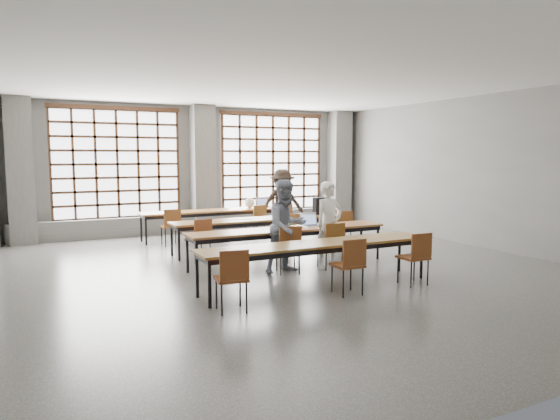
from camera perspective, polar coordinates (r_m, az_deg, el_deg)
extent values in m
plane|color=#464644|center=(9.45, 1.14, -6.74)|extent=(11.00, 11.00, 0.00)
plane|color=silver|center=(9.31, 1.19, 14.75)|extent=(11.00, 11.00, 0.00)
plane|color=#5D5D5A|center=(14.32, -9.15, 4.67)|extent=(10.00, 0.00, 10.00)
plane|color=#5D5D5A|center=(12.36, 22.21, 4.05)|extent=(0.00, 11.00, 11.00)
cube|color=#555553|center=(13.38, -27.53, 3.94)|extent=(0.60, 0.55, 3.50)
cube|color=#555553|center=(14.05, -8.81, 4.64)|extent=(0.60, 0.55, 3.50)
cube|color=#555553|center=(16.00, 6.78, 4.86)|extent=(0.60, 0.55, 3.50)
cube|color=white|center=(13.79, -18.13, 5.00)|extent=(3.20, 0.02, 2.80)
cube|color=black|center=(13.71, -18.08, 5.00)|extent=(3.20, 0.05, 2.80)
cube|color=black|center=(13.81, -17.88, -1.02)|extent=(3.32, 0.07, 0.10)
cube|color=black|center=(13.76, -18.29, 11.04)|extent=(3.32, 0.07, 0.10)
cube|color=white|center=(15.12, -0.94, 5.39)|extent=(3.20, 0.02, 2.80)
cube|color=black|center=(15.05, -0.81, 5.39)|extent=(3.20, 0.05, 2.80)
cube|color=black|center=(15.14, -0.80, -0.11)|extent=(3.32, 0.07, 0.10)
cube|color=black|center=(15.10, -0.82, 10.90)|extent=(3.32, 0.07, 0.10)
cube|color=#555553|center=(14.24, -8.81, -1.39)|extent=(9.80, 0.35, 0.50)
cube|color=brown|center=(13.00, -7.05, -0.05)|extent=(4.00, 0.70, 0.04)
cube|color=black|center=(13.00, -7.04, -0.31)|extent=(3.90, 0.64, 0.08)
cylinder|color=black|center=(12.26, -15.06, -2.32)|extent=(0.05, 0.05, 0.69)
cylinder|color=black|center=(12.82, -15.58, -1.96)|extent=(0.05, 0.05, 0.69)
cylinder|color=black|center=(13.54, 1.07, -1.31)|extent=(0.05, 0.05, 0.69)
cylinder|color=black|center=(14.05, -0.03, -1.03)|extent=(0.05, 0.05, 0.69)
cube|color=brown|center=(11.13, -2.32, -1.06)|extent=(4.00, 0.70, 0.04)
cube|color=black|center=(11.14, -2.31, -1.36)|extent=(3.90, 0.64, 0.08)
cylinder|color=black|center=(10.28, -11.46, -3.84)|extent=(0.05, 0.05, 0.69)
cylinder|color=black|center=(10.83, -12.27, -3.35)|extent=(0.05, 0.05, 0.69)
cylinder|color=black|center=(11.85, 6.78, -2.43)|extent=(0.05, 0.05, 0.69)
cylinder|color=black|center=(12.33, 5.30, -2.08)|extent=(0.05, 0.05, 0.69)
cube|color=brown|center=(9.62, 0.98, -2.21)|extent=(4.00, 0.70, 0.04)
cube|color=black|center=(9.62, 0.98, -2.56)|extent=(3.90, 0.64, 0.08)
cylinder|color=black|center=(8.70, -9.47, -5.64)|extent=(0.05, 0.05, 0.69)
cylinder|color=black|center=(9.24, -10.53, -4.95)|extent=(0.05, 0.05, 0.69)
cylinder|color=black|center=(10.46, 11.11, -3.66)|extent=(0.05, 0.05, 0.69)
cylinder|color=black|center=(10.92, 9.25, -3.21)|extent=(0.05, 0.05, 0.69)
cube|color=brown|center=(8.05, 4.34, -3.88)|extent=(4.00, 0.70, 0.04)
cube|color=black|center=(8.06, 4.34, -4.30)|extent=(3.90, 0.64, 0.08)
cylinder|color=black|center=(7.08, -8.05, -8.36)|extent=(0.05, 0.05, 0.69)
cylinder|color=black|center=(7.62, -9.45, -7.34)|extent=(0.05, 0.05, 0.69)
cylinder|color=black|center=(9.02, 15.86, -5.36)|extent=(0.05, 0.05, 0.69)
cylinder|color=black|center=(9.45, 13.49, -4.77)|extent=(0.05, 0.05, 0.69)
cube|color=maroon|center=(12.11, -12.42, -1.85)|extent=(0.43, 0.43, 0.04)
cube|color=maroon|center=(11.88, -12.18, -0.87)|extent=(0.40, 0.04, 0.40)
cylinder|color=black|center=(12.14, -12.39, -2.90)|extent=(0.02, 0.02, 0.45)
cube|color=brown|center=(12.81, -2.83, -1.27)|extent=(0.50, 0.50, 0.04)
cube|color=brown|center=(12.62, -2.30, -0.33)|extent=(0.40, 0.12, 0.40)
cylinder|color=black|center=(12.84, -2.83, -2.27)|extent=(0.02, 0.02, 0.45)
cube|color=brown|center=(13.15, 0.36, -1.07)|extent=(0.51, 0.51, 0.04)
cube|color=brown|center=(12.93, 0.57, -0.17)|extent=(0.40, 0.12, 0.40)
cylinder|color=black|center=(13.18, 0.36, -2.04)|extent=(0.02, 0.02, 0.45)
cube|color=maroon|center=(10.10, -9.34, -3.37)|extent=(0.51, 0.51, 0.04)
cube|color=maroon|center=(9.89, -8.77, -2.21)|extent=(0.40, 0.12, 0.40)
cylinder|color=black|center=(10.14, -9.31, -4.63)|extent=(0.02, 0.02, 0.45)
cube|color=brown|center=(10.85, 0.81, -2.63)|extent=(0.51, 0.51, 0.04)
cube|color=brown|center=(10.67, 1.53, -1.53)|extent=(0.39, 0.13, 0.40)
cylinder|color=black|center=(10.89, 0.81, -3.80)|extent=(0.02, 0.02, 0.45)
cube|color=brown|center=(11.55, 7.00, -2.13)|extent=(0.50, 0.50, 0.04)
cube|color=brown|center=(11.34, 7.39, -1.12)|extent=(0.40, 0.11, 0.40)
cylinder|color=black|center=(11.59, 6.98, -3.23)|extent=(0.02, 0.02, 0.45)
cube|color=brown|center=(9.04, 0.90, -4.42)|extent=(0.51, 0.51, 0.04)
cube|color=brown|center=(8.81, 1.22, -3.18)|extent=(0.40, 0.12, 0.40)
cylinder|color=black|center=(9.08, 0.90, -5.81)|extent=(0.02, 0.02, 0.45)
cube|color=brown|center=(9.48, 5.75, -3.95)|extent=(0.45, 0.45, 0.04)
cube|color=brown|center=(9.27, 6.34, -2.75)|extent=(0.40, 0.06, 0.40)
cylinder|color=black|center=(9.52, 5.73, -5.28)|extent=(0.02, 0.02, 0.45)
cube|color=brown|center=(6.89, -5.61, -7.83)|extent=(0.47, 0.47, 0.04)
cube|color=brown|center=(6.65, -5.23, -6.31)|extent=(0.40, 0.08, 0.40)
cylinder|color=black|center=(6.94, -5.59, -9.64)|extent=(0.02, 0.02, 0.45)
cube|color=brown|center=(7.75, 7.70, -6.27)|extent=(0.44, 0.44, 0.04)
cube|color=brown|center=(7.54, 8.53, -4.86)|extent=(0.40, 0.05, 0.40)
cylinder|color=black|center=(7.80, 7.68, -7.89)|extent=(0.02, 0.02, 0.45)
cube|color=brown|center=(8.54, 14.97, -5.27)|extent=(0.43, 0.43, 0.04)
cube|color=brown|center=(8.34, 15.89, -3.95)|extent=(0.40, 0.04, 0.40)
cylinder|color=black|center=(8.58, 14.93, -6.74)|extent=(0.02, 0.02, 0.45)
imported|color=white|center=(9.47, 5.61, -1.70)|extent=(0.65, 0.48, 1.64)
imported|color=navy|center=(9.02, 0.76, -1.88)|extent=(0.90, 0.74, 1.70)
imported|color=black|center=(13.15, 0.26, 0.83)|extent=(1.26, 0.90, 1.77)
cube|color=silver|center=(9.92, 3.67, -1.78)|extent=(0.36, 0.27, 0.02)
cube|color=black|center=(9.91, 3.70, -1.72)|extent=(0.30, 0.19, 0.00)
cube|color=silver|center=(10.02, 3.28, -1.01)|extent=(0.36, 0.07, 0.26)
cube|color=#91B5FB|center=(10.02, 3.32, -1.16)|extent=(0.31, 0.05, 0.21)
cube|color=#B1B1B5|center=(13.55, -1.73, 0.38)|extent=(0.39, 0.30, 0.02)
cube|color=black|center=(13.54, -1.71, 0.42)|extent=(0.32, 0.22, 0.00)
cube|color=#B1B1B5|center=(13.65, -2.04, 0.93)|extent=(0.37, 0.11, 0.26)
cube|color=#8FABF7|center=(13.65, -2.02, 0.82)|extent=(0.31, 0.09, 0.21)
ellipsoid|color=white|center=(10.06, 5.84, -1.64)|extent=(0.11, 0.09, 0.04)
cube|color=green|center=(9.65, 0.50, -1.78)|extent=(0.26, 0.14, 0.09)
cube|color=black|center=(9.61, 2.21, -2.05)|extent=(0.14, 0.11, 0.01)
cube|color=white|center=(10.94, -5.29, -1.09)|extent=(0.30, 0.21, 0.00)
cube|color=white|center=(10.96, -3.64, -1.06)|extent=(0.34, 0.27, 0.00)
cube|color=black|center=(11.89, 4.63, 0.46)|extent=(0.34, 0.23, 0.40)
ellipsoid|color=white|center=(13.35, -3.49, 0.85)|extent=(0.27, 0.23, 0.29)
cube|color=#A41422|center=(6.88, -5.62, -7.43)|extent=(0.22, 0.15, 0.06)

